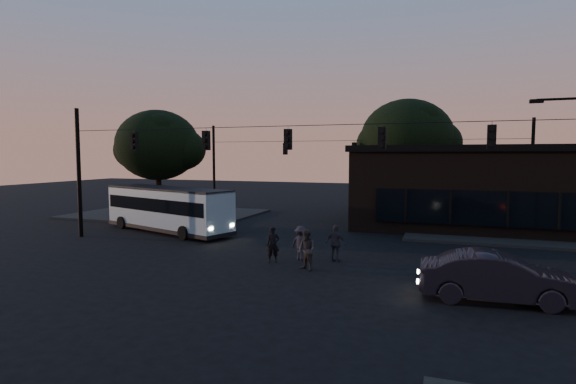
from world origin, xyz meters
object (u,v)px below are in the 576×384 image
(pedestrian_b, at_px, (306,250))
(pedestrian_c, at_px, (336,243))
(car, at_px, (498,277))
(pedestrian_a, at_px, (273,245))
(pedestrian_d, at_px, (301,243))
(bus, at_px, (167,207))
(building, at_px, (474,186))

(pedestrian_b, xyz_separation_m, pedestrian_c, (0.78, 1.91, -0.02))
(car, relative_size, pedestrian_b, 2.83)
(pedestrian_a, height_order, pedestrian_d, pedestrian_a)
(car, height_order, pedestrian_b, pedestrian_b)
(pedestrian_c, bearing_deg, pedestrian_a, 34.65)
(bus, height_order, car, bus)
(building, bearing_deg, bus, -154.03)
(bus, height_order, pedestrian_d, bus)
(pedestrian_a, bearing_deg, building, 30.21)
(bus, bearing_deg, car, -4.58)
(building, relative_size, pedestrian_b, 8.89)
(building, height_order, pedestrian_b, building)
(pedestrian_a, relative_size, pedestrian_c, 0.95)
(pedestrian_b, bearing_deg, pedestrian_a, -171.50)
(pedestrian_a, xyz_separation_m, pedestrian_c, (2.62, 1.05, 0.04))
(pedestrian_b, xyz_separation_m, pedestrian_d, (-0.82, 1.74, -0.09))
(bus, distance_m, pedestrian_c, 12.56)
(bus, relative_size, pedestrian_b, 5.83)
(pedestrian_d, bearing_deg, pedestrian_b, 133.05)
(building, distance_m, pedestrian_c, 14.61)
(car, bearing_deg, building, -3.18)
(pedestrian_a, height_order, pedestrian_b, pedestrian_b)
(building, relative_size, bus, 1.52)
(pedestrian_d, bearing_deg, pedestrian_a, 58.70)
(car, distance_m, pedestrian_b, 7.28)
(pedestrian_c, bearing_deg, bus, -6.81)
(bus, bearing_deg, building, 44.75)
(building, height_order, pedestrian_d, building)
(pedestrian_b, bearing_deg, bus, -175.41)
(pedestrian_c, bearing_deg, pedestrian_d, 18.90)
(building, relative_size, pedestrian_d, 9.86)
(pedestrian_a, bearing_deg, pedestrian_b, -52.47)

